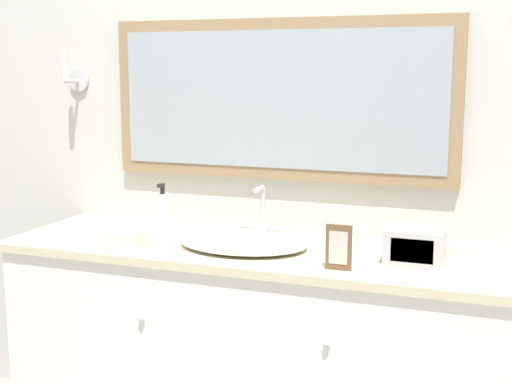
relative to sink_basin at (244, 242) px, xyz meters
The scene contains 9 objects.
wall_back 0.53m from the sink_basin, 81.65° to the left, with size 8.00×0.18×2.55m.
vanity_counter 0.46m from the sink_basin, 23.43° to the left, with size 1.89×0.60×0.87m.
sink_basin is the anchor object (origin of this frame).
soap_bottle 0.41m from the sink_basin, 162.90° to the left, with size 0.06×0.06×0.19m.
appliance_box 0.61m from the sink_basin, ahead, with size 0.19×0.16×0.12m.
picture_frame 0.43m from the sink_basin, 23.86° to the right, with size 0.08×0.01×0.15m.
hand_towel_near_sink 0.45m from the sink_basin, 164.92° to the right, with size 0.15×0.10×0.04m.
hand_towel_far_corner 0.77m from the sink_basin, 12.34° to the left, with size 0.14×0.13×0.03m.
metal_tray 0.83m from the sink_basin, ahead, with size 0.17×0.13×0.01m.
Camera 1 is at (0.86, -2.03, 1.51)m, focal length 50.00 mm.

